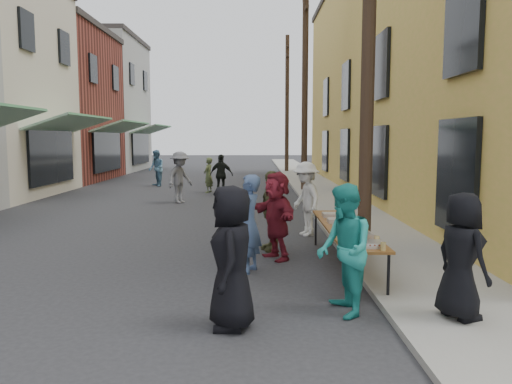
{
  "coord_description": "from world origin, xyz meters",
  "views": [
    {
      "loc": [
        2.2,
        -6.49,
        2.34
      ],
      "look_at": [
        2.21,
        2.98,
        1.3
      ],
      "focal_mm": 35.0,
      "sensor_mm": 36.0,
      "label": 1
    }
  ],
  "objects_px": {
    "utility_pole_near": "(369,20)",
    "guest_front_a": "(232,257)",
    "server": "(461,256)",
    "catering_tray_sausage": "(365,244)",
    "serving_table": "(345,229)",
    "utility_pole_mid": "(305,86)",
    "guest_front_c": "(344,250)",
    "utility_pole_far": "(287,105)"
  },
  "relations": [
    {
      "from": "utility_pole_near",
      "to": "guest_front_a",
      "type": "bearing_deg",
      "value": -124.09
    },
    {
      "from": "server",
      "to": "catering_tray_sausage",
      "type": "bearing_deg",
      "value": 18.21
    },
    {
      "from": "serving_table",
      "to": "utility_pole_near",
      "type": "bearing_deg",
      "value": 54.3
    },
    {
      "from": "guest_front_a",
      "to": "server",
      "type": "relative_size",
      "value": 1.12
    },
    {
      "from": "utility_pole_mid",
      "to": "guest_front_c",
      "type": "bearing_deg",
      "value": -93.57
    },
    {
      "from": "catering_tray_sausage",
      "to": "server",
      "type": "distance_m",
      "value": 1.48
    },
    {
      "from": "utility_pole_far",
      "to": "catering_tray_sausage",
      "type": "distance_m",
      "value": 26.61
    },
    {
      "from": "serving_table",
      "to": "guest_front_c",
      "type": "relative_size",
      "value": 2.29
    },
    {
      "from": "utility_pole_near",
      "to": "guest_front_c",
      "type": "height_order",
      "value": "utility_pole_near"
    },
    {
      "from": "utility_pole_far",
      "to": "guest_front_a",
      "type": "distance_m",
      "value": 27.88
    },
    {
      "from": "utility_pole_near",
      "to": "serving_table",
      "type": "xyz_separation_m",
      "value": [
        -0.5,
        -0.7,
        -3.79
      ]
    },
    {
      "from": "utility_pole_mid",
      "to": "serving_table",
      "type": "xyz_separation_m",
      "value": [
        -0.5,
        -12.7,
        -3.79
      ]
    },
    {
      "from": "server",
      "to": "utility_pole_mid",
      "type": "bearing_deg",
      "value": -19.47
    },
    {
      "from": "utility_pole_mid",
      "to": "serving_table",
      "type": "relative_size",
      "value": 2.25
    },
    {
      "from": "utility_pole_far",
      "to": "serving_table",
      "type": "height_order",
      "value": "utility_pole_far"
    },
    {
      "from": "server",
      "to": "guest_front_a",
      "type": "bearing_deg",
      "value": 69.98
    },
    {
      "from": "utility_pole_far",
      "to": "guest_front_a",
      "type": "bearing_deg",
      "value": -94.97
    },
    {
      "from": "utility_pole_far",
      "to": "serving_table",
      "type": "relative_size",
      "value": 2.25
    },
    {
      "from": "server",
      "to": "utility_pole_near",
      "type": "bearing_deg",
      "value": -13.99
    },
    {
      "from": "utility_pole_mid",
      "to": "server",
      "type": "xyz_separation_m",
      "value": [
        0.43,
        -15.49,
        -3.61
      ]
    },
    {
      "from": "guest_front_c",
      "to": "server",
      "type": "distance_m",
      "value": 1.43
    },
    {
      "from": "utility_pole_mid",
      "to": "guest_front_c",
      "type": "height_order",
      "value": "utility_pole_mid"
    },
    {
      "from": "utility_pole_mid",
      "to": "server",
      "type": "bearing_deg",
      "value": -88.4
    },
    {
      "from": "guest_front_a",
      "to": "guest_front_c",
      "type": "distance_m",
      "value": 1.52
    },
    {
      "from": "utility_pole_far",
      "to": "utility_pole_near",
      "type": "bearing_deg",
      "value": -90.0
    },
    {
      "from": "serving_table",
      "to": "server",
      "type": "distance_m",
      "value": 2.95
    },
    {
      "from": "utility_pole_mid",
      "to": "utility_pole_near",
      "type": "bearing_deg",
      "value": -90.0
    },
    {
      "from": "serving_table",
      "to": "utility_pole_mid",
      "type": "bearing_deg",
      "value": 87.74
    },
    {
      "from": "guest_front_a",
      "to": "catering_tray_sausage",
      "type": "bearing_deg",
      "value": 121.09
    },
    {
      "from": "utility_pole_mid",
      "to": "utility_pole_far",
      "type": "relative_size",
      "value": 1.0
    },
    {
      "from": "serving_table",
      "to": "catering_tray_sausage",
      "type": "relative_size",
      "value": 8.0
    },
    {
      "from": "catering_tray_sausage",
      "to": "guest_front_c",
      "type": "xyz_separation_m",
      "value": [
        -0.44,
        -0.75,
        0.08
      ]
    },
    {
      "from": "guest_front_a",
      "to": "guest_front_c",
      "type": "bearing_deg",
      "value": 105.83
    },
    {
      "from": "utility_pole_mid",
      "to": "server",
      "type": "distance_m",
      "value": 15.91
    },
    {
      "from": "serving_table",
      "to": "catering_tray_sausage",
      "type": "bearing_deg",
      "value": -90.0
    },
    {
      "from": "catering_tray_sausage",
      "to": "utility_pole_far",
      "type": "bearing_deg",
      "value": 88.91
    },
    {
      "from": "serving_table",
      "to": "catering_tray_sausage",
      "type": "height_order",
      "value": "catering_tray_sausage"
    },
    {
      "from": "utility_pole_near",
      "to": "utility_pole_far",
      "type": "distance_m",
      "value": 24.0
    },
    {
      "from": "utility_pole_far",
      "to": "server",
      "type": "bearing_deg",
      "value": -89.1
    },
    {
      "from": "utility_pole_near",
      "to": "utility_pole_mid",
      "type": "bearing_deg",
      "value": 90.0
    },
    {
      "from": "serving_table",
      "to": "guest_front_c",
      "type": "distance_m",
      "value": 2.45
    },
    {
      "from": "utility_pole_near",
      "to": "utility_pole_far",
      "type": "xyz_separation_m",
      "value": [
        0.0,
        24.0,
        0.0
      ]
    }
  ]
}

